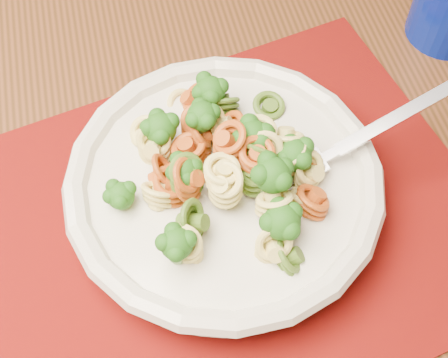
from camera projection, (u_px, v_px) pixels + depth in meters
name	position (u px, v px, depth m)	size (l,w,h in m)	color
dining_table	(145.00, 178.00, 0.66)	(1.52, 1.11, 0.74)	#572E18
placemat	(222.00, 224.00, 0.51)	(0.42, 0.33, 0.00)	#640E04
pasta_bowl	(224.00, 186.00, 0.50)	(0.25, 0.25, 0.05)	beige
pasta_broccoli_heap	(224.00, 175.00, 0.48)	(0.22, 0.22, 0.06)	#E6D671
fork	(309.00, 166.00, 0.49)	(0.19, 0.02, 0.01)	silver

